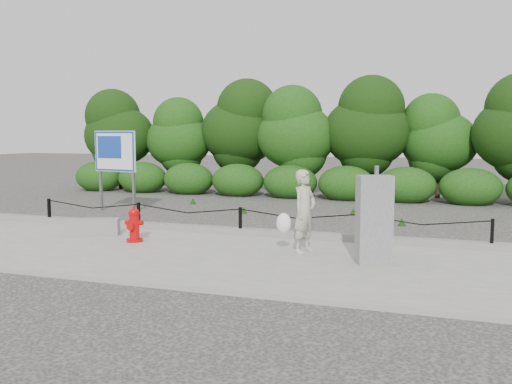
{
  "coord_description": "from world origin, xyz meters",
  "views": [
    {
      "loc": [
        4.03,
        -10.81,
        2.22
      ],
      "look_at": [
        0.29,
        0.2,
        1.0
      ],
      "focal_mm": 38.0,
      "sensor_mm": 36.0,
      "label": 1
    }
  ],
  "objects": [
    {
      "name": "chain_barrier",
      "position": [
        0.0,
        0.0,
        0.46
      ],
      "size": [
        10.06,
        0.06,
        0.6
      ],
      "color": "black",
      "rests_on": "sidewalk"
    },
    {
      "name": "curb",
      "position": [
        0.0,
        0.05,
        0.15
      ],
      "size": [
        14.0,
        0.22,
        0.14
      ],
      "primitive_type": "cube",
      "color": "slate",
      "rests_on": "sidewalk"
    },
    {
      "name": "treeline",
      "position": [
        0.69,
        8.95,
        2.46
      ],
      "size": [
        20.43,
        3.5,
        4.47
      ],
      "color": "black",
      "rests_on": "ground"
    },
    {
      "name": "ground",
      "position": [
        0.0,
        0.0,
        0.0
      ],
      "size": [
        90.0,
        90.0,
        0.0
      ],
      "primitive_type": "plane",
      "color": "#2D2B28",
      "rests_on": "ground"
    },
    {
      "name": "advertising_sign",
      "position": [
        -4.86,
        2.7,
        1.66
      ],
      "size": [
        1.46,
        0.31,
        2.35
      ],
      "rotation": [
        0.0,
        0.0,
        -0.14
      ],
      "color": "slate",
      "rests_on": "ground"
    },
    {
      "name": "pedestrian",
      "position": [
        1.7,
        -1.28,
        0.83
      ],
      "size": [
        0.76,
        0.65,
        1.52
      ],
      "rotation": [
        0.0,
        0.0,
        1.18
      ],
      "color": "#B1AF98",
      "rests_on": "sidewalk"
    },
    {
      "name": "utility_cabinet",
      "position": [
        3.03,
        -1.75,
        0.82
      ],
      "size": [
        0.65,
        0.53,
        1.63
      ],
      "rotation": [
        0.0,
        0.0,
        0.42
      ],
      "color": "gray",
      "rests_on": "sidewalk"
    },
    {
      "name": "sidewalk",
      "position": [
        0.0,
        -2.0,
        0.04
      ],
      "size": [
        14.0,
        4.0,
        0.08
      ],
      "primitive_type": "cube",
      "color": "gray",
      "rests_on": "ground"
    },
    {
      "name": "fire_hydrant",
      "position": [
        -1.77,
        -1.39,
        0.42
      ],
      "size": [
        0.38,
        0.39,
        0.71
      ],
      "rotation": [
        0.0,
        0.0,
        0.07
      ],
      "color": "#C30708",
      "rests_on": "sidewalk"
    },
    {
      "name": "concrete_block",
      "position": [
        -2.99,
        -1.06,
        0.26
      ],
      "size": [
        1.16,
        0.8,
        0.35
      ],
      "primitive_type": "cube",
      "rotation": [
        0.0,
        0.0,
        0.43
      ],
      "color": "gray",
      "rests_on": "sidewalk"
    }
  ]
}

